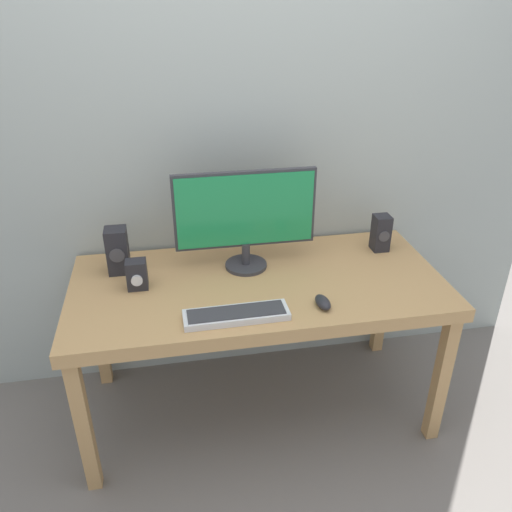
{
  "coord_description": "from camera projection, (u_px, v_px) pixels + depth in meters",
  "views": [
    {
      "loc": [
        -0.35,
        -1.86,
        1.84
      ],
      "look_at": [
        -0.01,
        0.0,
        0.84
      ],
      "focal_mm": 35.97,
      "sensor_mm": 36.0,
      "label": 1
    }
  ],
  "objects": [
    {
      "name": "mouse",
      "position": [
        323.0,
        302.0,
        2.01
      ],
      "size": [
        0.06,
        0.11,
        0.04
      ],
      "primitive_type": "ellipsoid",
      "rotation": [
        0.0,
        0.0,
        0.11
      ],
      "color": "#232328",
      "rests_on": "desk"
    },
    {
      "name": "wall_back",
      "position": [
        241.0,
        75.0,
        2.19
      ],
      "size": [
        3.1,
        0.04,
        3.0
      ],
      "primitive_type": "cube",
      "color": "#9EA8A3",
      "rests_on": "ground_plane"
    },
    {
      "name": "monitor",
      "position": [
        245.0,
        215.0,
        2.2
      ],
      "size": [
        0.61,
        0.19,
        0.44
      ],
      "color": "#333338",
      "rests_on": "desk"
    },
    {
      "name": "keyboard_primary",
      "position": [
        236.0,
        315.0,
        1.95
      ],
      "size": [
        0.4,
        0.12,
        0.03
      ],
      "color": "silver",
      "rests_on": "desk"
    },
    {
      "name": "speaker_left",
      "position": [
        118.0,
        251.0,
        2.22
      ],
      "size": [
        0.09,
        0.1,
        0.21
      ],
      "color": "#232328",
      "rests_on": "desk"
    },
    {
      "name": "desk",
      "position": [
        258.0,
        294.0,
        2.23
      ],
      "size": [
        1.59,
        0.75,
        0.72
      ],
      "color": "tan",
      "rests_on": "ground_plane"
    },
    {
      "name": "audio_controller",
      "position": [
        137.0,
        275.0,
        2.12
      ],
      "size": [
        0.08,
        0.08,
        0.13
      ],
      "color": "#232328",
      "rests_on": "desk"
    },
    {
      "name": "ground_plane",
      "position": [
        258.0,
        405.0,
        2.54
      ],
      "size": [
        6.0,
        6.0,
        0.0
      ],
      "primitive_type": "plane",
      "color": "slate"
    },
    {
      "name": "speaker_right",
      "position": [
        381.0,
        233.0,
        2.42
      ],
      "size": [
        0.08,
        0.08,
        0.17
      ],
      "color": "#232328",
      "rests_on": "desk"
    }
  ]
}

